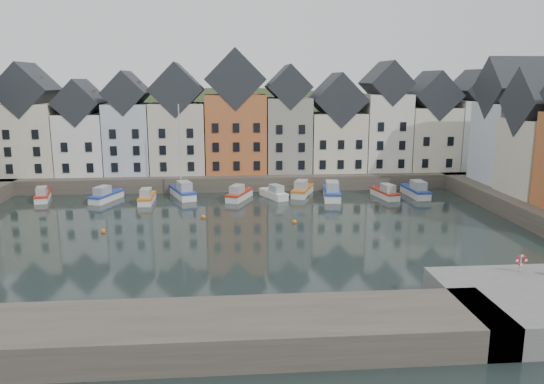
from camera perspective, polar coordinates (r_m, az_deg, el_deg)
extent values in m
plane|color=black|center=(52.86, -3.40, -4.95)|extent=(260.00, 260.00, 0.00)
cube|color=#443B34|center=(81.84, -3.93, 1.83)|extent=(90.00, 16.00, 2.00)
cube|color=#443B34|center=(33.20, -20.52, -14.49)|extent=(50.00, 6.00, 2.00)
ellipsoid|color=black|center=(111.67, -4.00, -5.44)|extent=(153.60, 70.40, 64.00)
sphere|color=black|center=(102.52, -12.07, 7.99)|extent=(5.77, 5.77, 5.77)
sphere|color=black|center=(114.52, 8.44, 8.22)|extent=(5.27, 5.27, 5.27)
sphere|color=black|center=(110.05, 12.77, 7.78)|extent=(5.07, 5.07, 5.07)
sphere|color=black|center=(107.13, 3.53, 7.91)|extent=(5.01, 5.01, 5.01)
sphere|color=black|center=(113.59, -23.69, 6.54)|extent=(3.94, 3.94, 3.94)
sphere|color=black|center=(114.88, 10.19, 8.14)|extent=(5.21, 5.21, 5.21)
sphere|color=black|center=(109.47, -3.17, 8.27)|extent=(5.45, 5.45, 5.45)
sphere|color=black|center=(106.55, 16.79, 7.08)|extent=(4.49, 4.49, 4.49)
cube|color=beige|center=(83.85, -24.41, 5.21)|extent=(7.67, 8.00, 10.07)
cube|color=black|center=(83.45, -24.82, 9.93)|extent=(7.67, 8.16, 7.67)
cube|color=white|center=(81.78, -19.55, 4.92)|extent=(6.56, 8.00, 8.61)
cube|color=black|center=(81.34, -19.84, 9.07)|extent=(6.56, 8.16, 6.56)
cube|color=silver|center=(80.29, -15.06, 5.59)|extent=(6.20, 8.00, 10.02)
cube|color=black|center=(79.87, -15.31, 10.26)|extent=(6.20, 8.16, 6.20)
cube|color=beige|center=(79.33, -9.98, 5.77)|extent=(7.70, 8.00, 10.08)
cube|color=black|center=(78.90, -10.17, 10.79)|extent=(7.70, 8.16, 7.70)
cube|color=#BA6435|center=(78.95, -3.92, 6.33)|extent=(8.69, 8.00, 11.28)
cube|color=black|center=(78.57, -4.00, 11.99)|extent=(8.69, 8.16, 8.69)
cube|color=gray|center=(79.46, 1.68, 6.21)|extent=(6.43, 8.00, 10.78)
cube|color=black|center=(79.06, 1.71, 11.25)|extent=(6.43, 8.16, 6.43)
cube|color=beige|center=(80.72, 6.85, 5.42)|extent=(7.88, 8.00, 8.56)
cube|color=black|center=(80.25, 6.97, 9.84)|extent=(7.88, 8.16, 7.88)
cube|color=white|center=(82.36, 11.92, 6.33)|extent=(6.50, 8.00, 11.27)
cube|color=black|center=(82.00, 12.14, 11.37)|extent=(6.50, 8.16, 6.50)
cube|color=beige|center=(84.72, 16.46, 5.59)|extent=(7.23, 8.00, 9.32)
cube|color=black|center=(84.30, 16.72, 9.95)|extent=(7.23, 8.16, 7.23)
cube|color=white|center=(87.37, 20.70, 5.82)|extent=(6.18, 8.00, 10.32)
cube|color=black|center=(87.00, 21.02, 10.20)|extent=(6.18, 8.16, 6.18)
cube|color=silver|center=(76.85, 24.21, 4.82)|extent=(7.47, 8.00, 10.38)
cube|color=black|center=(76.42, 24.68, 10.15)|extent=(7.62, 8.00, 8.00)
sphere|color=orange|center=(60.58, -7.38, -2.68)|extent=(0.50, 0.50, 0.50)
sphere|color=orange|center=(58.04, 2.42, -3.24)|extent=(0.50, 0.50, 0.50)
sphere|color=orange|center=(57.16, -17.68, -4.05)|extent=(0.50, 0.50, 0.50)
cube|color=silver|center=(75.29, -23.42, -0.57)|extent=(2.68, 5.47, 0.96)
cube|color=#AC2A18|center=(75.18, -23.45, -0.18)|extent=(2.78, 5.59, 0.22)
cube|color=#989EA0|center=(74.31, -23.54, 0.10)|extent=(1.65, 2.32, 1.05)
cube|color=silver|center=(72.02, -17.37, -0.63)|extent=(3.56, 5.95, 1.05)
cube|color=#213D98|center=(71.91, -17.39, -0.19)|extent=(3.69, 6.09, 0.24)
cube|color=#989EA0|center=(71.09, -17.79, 0.12)|extent=(2.03, 2.60, 1.14)
cube|color=silver|center=(69.68, -13.29, -0.83)|extent=(1.68, 5.44, 0.99)
cube|color=orange|center=(69.56, -13.31, -0.39)|extent=(1.77, 5.55, 0.23)
cube|color=#989EA0|center=(68.66, -13.42, -0.09)|extent=(1.29, 2.18, 1.08)
cube|color=silver|center=(71.72, -9.57, -0.26)|extent=(3.98, 6.69, 1.18)
cube|color=#213D98|center=(71.59, -9.59, 0.24)|extent=(4.13, 6.85, 0.27)
cube|color=#989EA0|center=(70.55, -9.40, 0.61)|extent=(2.28, 2.92, 1.28)
cylinder|color=silver|center=(71.32, -9.87, 4.59)|extent=(0.15, 0.15, 11.77)
cube|color=silver|center=(69.76, -3.53, -0.50)|extent=(3.74, 5.87, 1.04)
cube|color=#AC2A18|center=(69.64, -3.53, -0.04)|extent=(3.87, 6.01, 0.24)
cube|color=#989EA0|center=(68.75, -3.80, 0.28)|extent=(2.09, 2.59, 1.13)
cube|color=silver|center=(70.41, 0.16, -0.38)|extent=(3.56, 5.43, 0.96)
cube|color=silver|center=(70.30, 0.16, 0.04)|extent=(3.68, 5.56, 0.22)
cube|color=#989EA0|center=(69.52, 0.47, 0.34)|extent=(1.97, 2.41, 1.05)
cube|color=silver|center=(72.23, 3.29, -0.04)|extent=(3.82, 6.32, 1.11)
cube|color=orange|center=(72.11, 3.30, 0.43)|extent=(3.95, 6.47, 0.25)
cube|color=#989EA0|center=(71.12, 3.15, 0.77)|extent=(2.17, 2.77, 1.21)
cube|color=silver|center=(70.70, 6.43, -0.33)|extent=(2.97, 7.01, 1.25)
cube|color=#213D98|center=(70.56, 6.44, 0.21)|extent=(3.10, 7.16, 0.28)
cube|color=#989EA0|center=(69.43, 6.50, 0.59)|extent=(1.95, 2.91, 1.36)
cube|color=silver|center=(72.18, 12.02, -0.33)|extent=(2.61, 5.67, 1.00)
cube|color=#AC2A18|center=(72.06, 12.04, 0.10)|extent=(2.72, 5.80, 0.23)
cube|color=#989EA0|center=(71.24, 12.36, 0.40)|extent=(1.65, 2.38, 1.09)
cube|color=silver|center=(74.04, 15.13, -0.14)|extent=(2.15, 6.37, 1.15)
cube|color=#213D98|center=(73.92, 15.16, 0.34)|extent=(2.26, 6.50, 0.26)
cube|color=#989EA0|center=(72.94, 15.46, 0.68)|extent=(1.57, 2.58, 1.26)
cube|color=gray|center=(41.77, 25.15, -7.08)|extent=(0.10, 0.10, 1.10)
torus|color=red|center=(41.63, 25.22, -6.64)|extent=(0.80, 0.14, 0.80)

